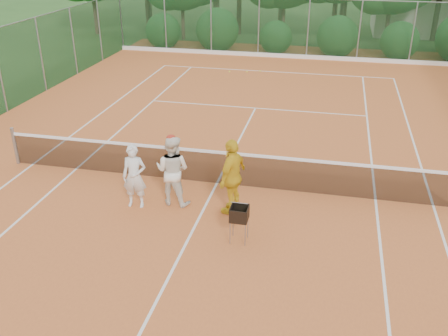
# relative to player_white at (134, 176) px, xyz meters

# --- Properties ---
(ground) EXTENTS (120.00, 120.00, 0.00)m
(ground) POSITION_rel_player_white_xyz_m (1.66, 1.56, -0.82)
(ground) COLOR #254B1B
(ground) RESTS_ON ground
(clay_court) EXTENTS (18.00, 36.00, 0.02)m
(clay_court) POSITION_rel_player_white_xyz_m (1.66, 1.56, -0.81)
(clay_court) COLOR #CB672E
(clay_court) RESTS_ON ground
(club_building) EXTENTS (8.00, 5.00, 3.00)m
(club_building) POSITION_rel_player_white_xyz_m (10.66, 25.56, 0.68)
(club_building) COLOR beige
(club_building) RESTS_ON ground
(tennis_net) EXTENTS (11.97, 0.10, 1.10)m
(tennis_net) POSITION_rel_player_white_xyz_m (1.66, 1.56, -0.29)
(tennis_net) COLOR gray
(tennis_net) RESTS_ON clay_court
(player_white) EXTENTS (0.62, 0.45, 1.60)m
(player_white) POSITION_rel_player_white_xyz_m (0.00, 0.00, 0.00)
(player_white) COLOR silver
(player_white) RESTS_ON clay_court
(player_center_grp) EXTENTS (0.94, 0.78, 1.81)m
(player_center_grp) POSITION_rel_player_white_xyz_m (0.85, 0.35, 0.09)
(player_center_grp) COLOR white
(player_center_grp) RESTS_ON clay_court
(player_yellow) EXTENTS (0.75, 1.18, 1.87)m
(player_yellow) POSITION_rel_player_white_xyz_m (2.35, 0.25, 0.13)
(player_yellow) COLOR gold
(player_yellow) RESTS_ON clay_court
(ball_hopper) EXTENTS (0.37, 0.37, 0.84)m
(ball_hopper) POSITION_rel_player_white_xyz_m (2.75, -0.96, -0.13)
(ball_hopper) COLOR gray
(ball_hopper) RESTS_ON clay_court
(stray_ball_a) EXTENTS (0.07, 0.07, 0.07)m
(stray_ball_a) POSITION_rel_player_white_xyz_m (0.41, 13.04, -0.77)
(stray_ball_a) COLOR #DAED37
(stray_ball_a) RESTS_ON clay_court
(stray_ball_b) EXTENTS (0.07, 0.07, 0.07)m
(stray_ball_b) POSITION_rel_player_white_xyz_m (-0.40, 12.90, -0.77)
(stray_ball_b) COLOR yellow
(stray_ball_b) RESTS_ON clay_court
(stray_ball_c) EXTENTS (0.07, 0.07, 0.07)m
(stray_ball_c) POSITION_rel_player_white_xyz_m (1.00, 13.31, -0.77)
(stray_ball_c) COLOR #CEE234
(stray_ball_c) RESTS_ON clay_court
(court_markings) EXTENTS (11.03, 23.83, 0.01)m
(court_markings) POSITION_rel_player_white_xyz_m (1.66, 1.56, -0.80)
(court_markings) COLOR white
(court_markings) RESTS_ON clay_court
(fence_back) EXTENTS (18.07, 0.07, 3.00)m
(fence_back) POSITION_rel_player_white_xyz_m (1.66, 16.56, 0.70)
(fence_back) COLOR #19381E
(fence_back) RESTS_ON clay_court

